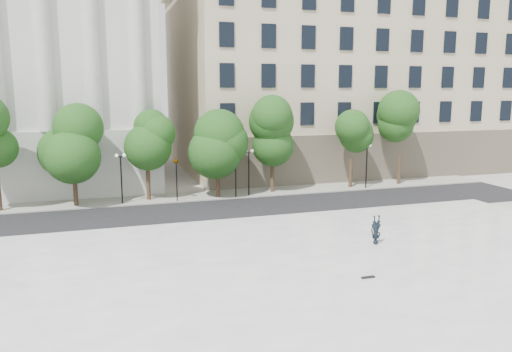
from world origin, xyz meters
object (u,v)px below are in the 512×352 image
object	(u,v)px
traffic_light_east	(236,156)
person_lying	(376,240)
traffic_light_west	(176,159)
skateboard	(368,277)

from	to	relation	value
traffic_light_east	person_lying	distance (m)	17.31
traffic_light_west	person_lying	size ratio (longest dim) A/B	2.46
traffic_light_east	skateboard	bearing A→B (deg)	-87.66
traffic_light_west	skateboard	distance (m)	22.26
traffic_light_east	skateboard	size ratio (longest dim) A/B	6.12
person_lying	skateboard	bearing A→B (deg)	-121.38
traffic_light_east	person_lying	world-z (taller)	traffic_light_east
traffic_light_east	person_lying	size ratio (longest dim) A/B	2.45
traffic_light_west	traffic_light_east	world-z (taller)	traffic_light_west
traffic_light_west	person_lying	world-z (taller)	traffic_light_west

